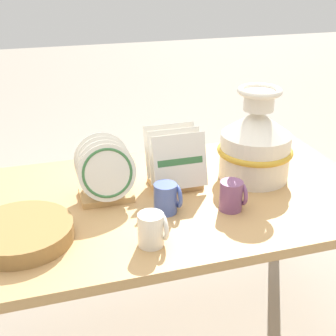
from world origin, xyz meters
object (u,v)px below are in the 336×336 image
ceramic_vase (256,142)px  mug_plum_glaze (232,195)px  wicker_charger_stack (22,233)px  dish_rack_round_plates (105,175)px  mug_cream_glaze (152,229)px  mug_cobalt_glaze (167,198)px  dish_rack_square_plates (175,166)px

ceramic_vase → mug_plum_glaze: bearing=-131.3°
wicker_charger_stack → ceramic_vase: bearing=12.9°
ceramic_vase → dish_rack_round_plates: ceramic_vase is taller
mug_plum_glaze → mug_cream_glaze: (-0.32, -0.13, 0.00)m
dish_rack_round_plates → mug_cobalt_glaze: dish_rack_round_plates is taller
wicker_charger_stack → mug_plum_glaze: size_ratio=3.01×
dish_rack_round_plates → mug_cream_glaze: dish_rack_round_plates is taller
dish_rack_round_plates → mug_cobalt_glaze: 0.24m
ceramic_vase → wicker_charger_stack: ceramic_vase is taller
dish_rack_square_plates → wicker_charger_stack: bearing=-158.5°
dish_rack_round_plates → mug_cream_glaze: size_ratio=2.11×
mug_cobalt_glaze → mug_cream_glaze: size_ratio=1.00×
dish_rack_round_plates → mug_plum_glaze: 0.45m
ceramic_vase → dish_rack_square_plates: 0.32m
dish_rack_square_plates → mug_plum_glaze: 0.27m
dish_rack_square_plates → mug_plum_glaze: bearing=-60.2°
mug_plum_glaze → dish_rack_round_plates: bearing=153.4°
mug_cobalt_glaze → mug_plum_glaze: size_ratio=1.00×
mug_plum_glaze → wicker_charger_stack: bearing=179.3°
ceramic_vase → wicker_charger_stack: bearing=-167.1°
mug_plum_glaze → mug_cream_glaze: size_ratio=1.00×
dish_rack_square_plates → wicker_charger_stack: (-0.56, -0.22, -0.05)m
dish_rack_round_plates → wicker_charger_stack: dish_rack_round_plates is taller
dish_rack_round_plates → mug_cobalt_glaze: bearing=-40.3°
dish_rack_square_plates → mug_cobalt_glaze: (-0.09, -0.18, -0.03)m
mug_cobalt_glaze → mug_cream_glaze: 0.20m
ceramic_vase → dish_rack_square_plates: size_ratio=1.64×
ceramic_vase → wicker_charger_stack: size_ratio=1.14×
wicker_charger_stack → mug_cream_glaze: 0.40m
mug_cream_glaze → dish_rack_round_plates: bearing=104.1°
ceramic_vase → mug_plum_glaze: (-0.18, -0.21, -0.10)m
ceramic_vase → dish_rack_square_plates: bearing=176.3°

